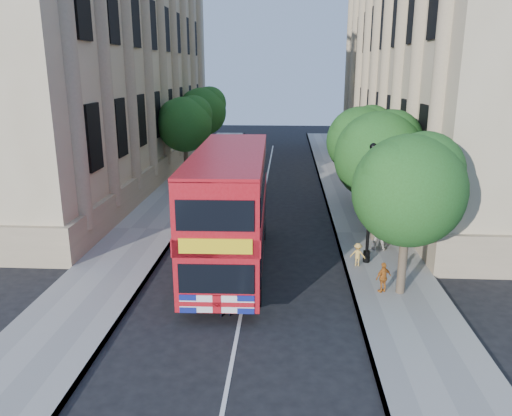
% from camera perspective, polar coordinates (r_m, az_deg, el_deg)
% --- Properties ---
extents(ground, '(120.00, 120.00, 0.00)m').
position_cam_1_polar(ground, '(16.61, -2.09, -13.88)').
color(ground, black).
rests_on(ground, ground).
extents(pavement_right, '(3.50, 80.00, 0.12)m').
position_cam_1_polar(pavement_right, '(26.05, 12.80, -2.90)').
color(pavement_right, gray).
rests_on(pavement_right, ground).
extents(pavement_left, '(3.50, 80.00, 0.12)m').
position_cam_1_polar(pavement_left, '(26.69, -12.37, -2.42)').
color(pavement_left, gray).
rests_on(pavement_left, ground).
extents(building_right, '(12.00, 38.00, 18.00)m').
position_cam_1_polar(building_right, '(40.31, 22.20, 15.74)').
color(building_right, tan).
rests_on(building_right, ground).
extents(building_left, '(12.00, 38.00, 18.00)m').
position_cam_1_polar(building_left, '(41.31, -18.94, 16.02)').
color(building_left, tan).
rests_on(building_left, ground).
extents(tree_right_near, '(4.00, 4.00, 6.08)m').
position_cam_1_polar(tree_right_near, '(18.38, 17.20, 2.58)').
color(tree_right_near, '#473828').
rests_on(tree_right_near, ground).
extents(tree_right_mid, '(4.20, 4.20, 6.37)m').
position_cam_1_polar(tree_right_mid, '(24.10, 14.00, 6.29)').
color(tree_right_mid, '#473828').
rests_on(tree_right_mid, ground).
extents(tree_right_far, '(4.00, 4.00, 6.15)m').
position_cam_1_polar(tree_right_far, '(29.98, 11.98, 7.93)').
color(tree_right_far, '#473828').
rests_on(tree_right_far, ground).
extents(tree_left_far, '(4.00, 4.00, 6.30)m').
position_cam_1_polar(tree_left_far, '(37.35, -8.10, 9.79)').
color(tree_left_far, '#473828').
rests_on(tree_left_far, ground).
extents(tree_left_back, '(4.20, 4.20, 6.65)m').
position_cam_1_polar(tree_left_back, '(45.16, -6.08, 11.19)').
color(tree_left_back, '#473828').
rests_on(tree_left_back, ground).
extents(lamp_post, '(0.32, 0.32, 5.16)m').
position_cam_1_polar(lamp_post, '(21.44, 12.85, -0.08)').
color(lamp_post, black).
rests_on(lamp_post, pavement_right).
extents(double_decker_bus, '(3.07, 10.63, 4.88)m').
position_cam_1_polar(double_decker_bus, '(20.73, -2.98, 0.29)').
color(double_decker_bus, '#A80B14').
rests_on(double_decker_bus, ground).
extents(box_van, '(2.39, 5.26, 2.95)m').
position_cam_1_polar(box_van, '(31.50, -2.52, 3.31)').
color(box_van, black).
rests_on(box_van, ground).
extents(police_constable, '(0.68, 0.56, 1.60)m').
position_cam_1_polar(police_constable, '(17.18, -3.62, -9.84)').
color(police_constable, black).
rests_on(police_constable, ground).
extents(woman_pedestrian, '(0.97, 0.79, 1.88)m').
position_cam_1_polar(woman_pedestrian, '(23.54, 13.70, -2.40)').
color(woman_pedestrian, silver).
rests_on(woman_pedestrian, pavement_right).
extents(child_a, '(0.74, 0.60, 1.17)m').
position_cam_1_polar(child_a, '(19.28, 14.35, -7.69)').
color(child_a, '#BF6921').
rests_on(child_a, pavement_right).
extents(child_b, '(0.70, 0.50, 0.99)m').
position_cam_1_polar(child_b, '(21.57, 11.55, -5.21)').
color(child_b, gold).
rests_on(child_b, pavement_right).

